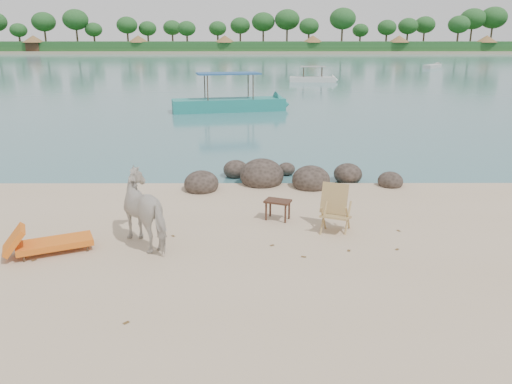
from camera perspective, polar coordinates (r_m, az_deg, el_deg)
water at (r=98.10m, az=-0.47°, el=14.83°), size 400.00×400.00×0.00m
far_shore at (r=178.06m, az=-0.34°, el=15.91°), size 420.00×90.00×1.40m
far_scenery at (r=144.71m, az=-0.37°, el=16.85°), size 420.00×18.00×9.50m
boulders at (r=14.58m, az=2.64°, el=1.61°), size 6.24×2.73×0.96m
cow at (r=10.38m, az=-12.13°, el=-2.06°), size 1.77×1.85×1.49m
side_table at (r=11.63m, az=2.49°, el=-2.21°), size 0.68×0.57×0.47m
lounge_chair at (r=10.67m, az=-22.04°, el=-5.17°), size 1.88×1.31×0.53m
deck_chair at (r=10.97m, az=9.13°, el=-2.16°), size 0.87×0.90×1.01m
boat_near at (r=29.73m, az=-3.17°, el=12.73°), size 7.54×3.18×3.57m
boat_mid at (r=50.20m, az=6.51°, el=13.83°), size 5.03×1.41×2.44m
boat_far at (r=77.29m, az=19.53°, el=13.45°), size 4.04×4.60×0.58m
dead_leaves at (r=9.70m, az=-1.18°, el=-7.79°), size 7.54×6.42×0.00m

